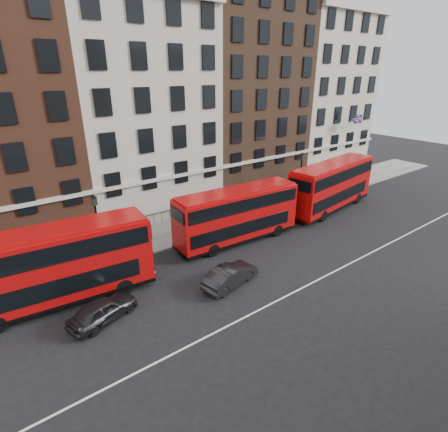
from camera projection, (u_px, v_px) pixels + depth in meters
ground at (263, 283)px, 23.21m from camera, size 120.00×120.00×0.00m
pavement at (182, 229)px, 30.93m from camera, size 80.00×5.00×0.15m
kerb at (197, 239)px, 29.08m from camera, size 80.00×0.30×0.16m
road_centre_line at (284, 297)px, 21.73m from camera, size 70.00×0.12×0.01m
building_terrace at (133, 103)px, 32.28m from camera, size 64.00×11.95×22.00m
bus_b at (51, 266)px, 20.25m from camera, size 11.61×3.90×4.79m
bus_c at (237, 214)px, 27.98m from camera, size 10.70×3.19×4.44m
bus_d at (331, 185)px, 34.53m from camera, size 11.64×4.22×4.78m
car_rear at (103, 310)px, 19.51m from camera, size 4.29×2.73×1.36m
car_front at (230, 275)px, 22.75m from camera, size 4.38×2.25×1.38m
lamp_post_left at (98, 227)px, 23.98m from camera, size 0.44×0.44×5.33m
lamp_post_right at (300, 175)px, 35.76m from camera, size 0.44×0.44×5.33m
traffic_light at (364, 165)px, 42.02m from camera, size 0.25×0.45×3.27m
iron_railings at (170, 215)px, 32.33m from camera, size 6.60×0.06×1.00m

